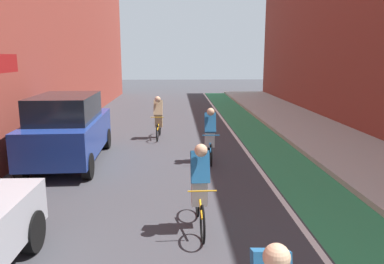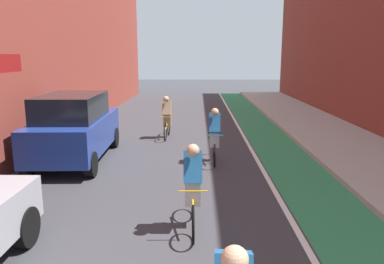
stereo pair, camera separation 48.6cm
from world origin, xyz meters
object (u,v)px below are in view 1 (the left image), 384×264
cyclist_mid (200,185)px  parked_suv_blue (68,128)px  cyclist_far (158,116)px  cyclist_trailing (210,134)px

cyclist_mid → parked_suv_blue: bearing=128.8°
parked_suv_blue → cyclist_mid: 5.60m
parked_suv_blue → cyclist_far: 4.01m
parked_suv_blue → cyclist_far: size_ratio=2.57×
parked_suv_blue → cyclist_far: parked_suv_blue is taller
parked_suv_blue → cyclist_trailing: 4.07m
cyclist_mid → cyclist_trailing: size_ratio=0.99×
cyclist_far → cyclist_trailing: bearing=-62.9°
cyclist_mid → cyclist_trailing: (0.57, 4.33, 0.00)m
cyclist_trailing → cyclist_far: size_ratio=1.01×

